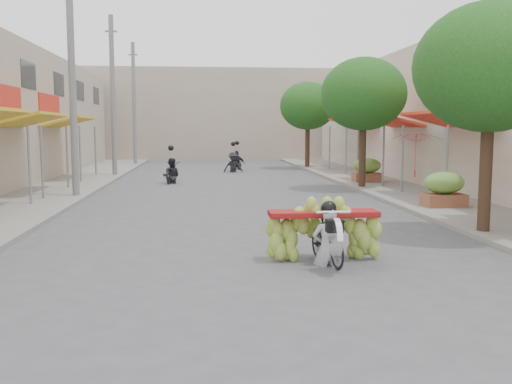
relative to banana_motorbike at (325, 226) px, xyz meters
The scene contains 18 objects.
ground 2.27m from the banana_motorbike, 124.83° to the right, with size 120.00×120.00×0.00m, color #505055.
sidewalk_left 15.59m from the banana_motorbike, 121.95° to the left, with size 4.00×60.00×0.12m, color gray.
sidewalk_right 14.43m from the banana_motorbike, 66.46° to the left, with size 4.00×60.00×0.12m, color gray.
far_building 36.35m from the banana_motorbike, 91.96° to the left, with size 20.00×6.00×7.00m, color tan.
utility_pole_mid 12.64m from the banana_motorbike, 123.02° to the left, with size 0.60×0.24×8.00m.
utility_pole_far 20.61m from the banana_motorbike, 109.06° to the left, with size 0.60×0.24×8.00m.
utility_pole_back 29.18m from the banana_motorbike, 103.24° to the left, with size 0.60×0.24×8.00m.
street_tree_near 5.65m from the banana_motorbike, 28.06° to the left, with size 3.40×3.40×5.25m.
street_tree_mid 13.28m from the banana_motorbike, 71.20° to the left, with size 3.40×3.40×5.25m.
street_tree_far 24.77m from the banana_motorbike, 80.26° to the left, with size 3.40×3.40×5.25m.
produce_crate_mid 7.95m from the banana_motorbike, 51.42° to the left, with size 1.20×0.88×1.16m.
produce_crate_far 15.06m from the banana_motorbike, 70.77° to the left, with size 1.20×0.88×1.16m.
banana_motorbike is the anchor object (origin of this frame).
market_umbrella 9.55m from the banana_motorbike, 59.47° to the left, with size 2.12×2.12×1.53m.
pedestrian 15.16m from the banana_motorbike, 71.12° to the left, with size 0.87×0.65×1.56m.
bg_motorbike_a 15.95m from the banana_motorbike, 103.10° to the left, with size 0.89×1.72×1.95m.
bg_motorbike_b 21.75m from the banana_motorbike, 91.34° to the left, with size 1.08×1.53×1.95m.
bg_motorbike_c 23.92m from the banana_motorbike, 90.36° to the left, with size 1.07×1.51×1.95m.
Camera 1 is at (-0.99, -8.31, 2.45)m, focal length 40.00 mm.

